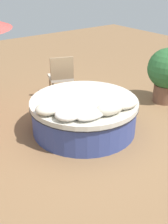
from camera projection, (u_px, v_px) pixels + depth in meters
ground_plane at (84, 129)px, 5.46m from camera, size 16.00×16.00×0.00m
round_bed at (84, 115)px, 5.32m from camera, size 1.97×1.97×0.60m
throw_pillow_0 at (49, 108)px, 4.69m from camera, size 0.47×0.39×0.18m
throw_pillow_1 at (69, 114)px, 4.53m from camera, size 0.45×0.40×0.16m
throw_pillow_2 at (92, 114)px, 4.53m from camera, size 0.55×0.28×0.14m
throw_pillow_3 at (110, 108)px, 4.67m from camera, size 0.52×0.33×0.21m
throw_pillow_4 at (125, 102)px, 4.89m from camera, size 0.52×0.38×0.18m
patio_chair at (61, 74)px, 6.58m from camera, size 0.66×0.65×0.98m
planter at (167, 72)px, 6.29m from camera, size 0.88×0.88×1.22m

